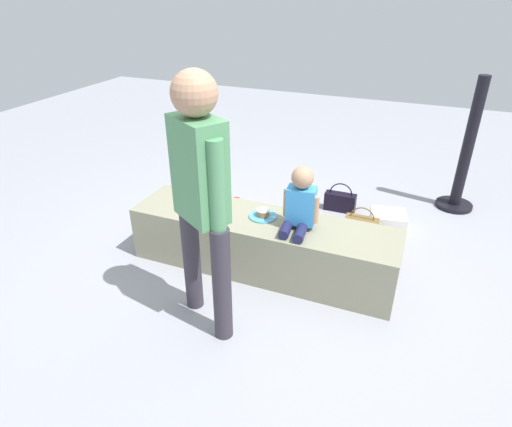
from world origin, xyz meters
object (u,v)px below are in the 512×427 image
water_bottle_near_gift (307,213)px  handbag_black_leather (340,201)px  cake_plate (263,214)px  party_cup_red (236,203)px  cake_box_white (388,220)px  gift_bag (201,203)px  child_seated (300,203)px  handbag_brown_canvas (361,227)px  adult_standing (200,186)px

water_bottle_near_gift → handbag_black_leather: handbag_black_leather is taller
cake_plate → party_cup_red: (-0.64, 0.86, -0.43)m
cake_box_white → party_cup_red: bearing=-173.1°
gift_bag → party_cup_red: size_ratio=4.00×
cake_plate → water_bottle_near_gift: 0.93m
child_seated → gift_bag: 1.39m
handbag_brown_canvas → adult_standing: bearing=-117.9°
cake_plate → party_cup_red: bearing=126.6°
water_bottle_near_gift → handbag_brown_canvas: bearing=-11.5°
water_bottle_near_gift → party_cup_red: water_bottle_near_gift is taller
child_seated → cake_box_white: (0.56, 1.10, -0.59)m
party_cup_red → cake_box_white: 1.52m
water_bottle_near_gift → cake_box_white: 0.77m
party_cup_red → handbag_brown_canvas: size_ratio=0.30×
adult_standing → handbag_black_leather: adult_standing is taller
cake_plate → cake_box_white: size_ratio=0.70×
water_bottle_near_gift → cake_box_white: water_bottle_near_gift is taller
adult_standing → water_bottle_near_gift: size_ratio=8.06×
child_seated → party_cup_red: 1.46m
cake_box_white → child_seated: bearing=-117.1°
adult_standing → party_cup_red: adult_standing is taller
child_seated → adult_standing: adult_standing is taller
child_seated → handbag_brown_canvas: 1.03m
party_cup_red → adult_standing: bearing=-71.8°
cake_box_white → water_bottle_near_gift: bearing=-164.3°
water_bottle_near_gift → handbag_brown_canvas: size_ratio=0.66×
cake_plate → handbag_black_leather: (0.38, 1.19, -0.37)m
water_bottle_near_gift → party_cup_red: bearing=178.2°
water_bottle_near_gift → handbag_black_leather: (0.24, 0.36, 0.01)m
gift_bag → cake_box_white: bearing=16.8°
water_bottle_near_gift → handbag_brown_canvas: 0.54m
child_seated → party_cup_red: (-0.95, 0.92, -0.62)m
party_cup_red → handbag_black_leather: (1.01, 0.33, 0.05)m
cake_plate → handbag_brown_canvas: (0.67, 0.73, -0.36)m
adult_standing → handbag_black_leather: 2.20m
child_seated → water_bottle_near_gift: (-0.17, 0.90, -0.57)m
gift_bag → water_bottle_near_gift: (0.99, 0.31, -0.07)m
water_bottle_near_gift → handbag_brown_canvas: handbag_brown_canvas is taller
adult_standing → handbag_black_leather: bearing=76.0°
child_seated → water_bottle_near_gift: size_ratio=2.30×
cake_plate → gift_bag: size_ratio=0.59×
adult_standing → handbag_black_leather: (0.49, 1.94, -0.92)m
child_seated → water_bottle_near_gift: child_seated is taller
gift_bag → child_seated: bearing=-26.6°
party_cup_red → cake_plate: bearing=-53.4°
water_bottle_near_gift → handbag_black_leather: bearing=56.3°
party_cup_red → cake_box_white: size_ratio=0.29×
adult_standing → cake_plate: size_ratio=7.54×
party_cup_red → gift_bag: bearing=-122.6°
handbag_black_leather → handbag_brown_canvas: size_ratio=0.98×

